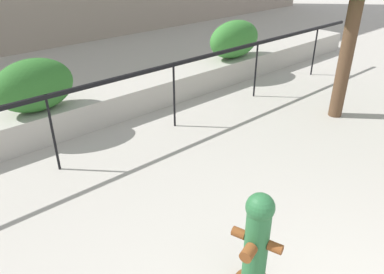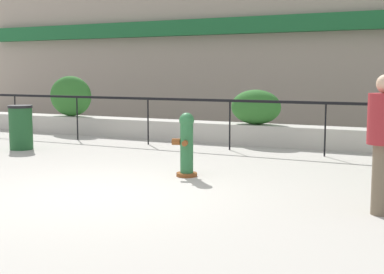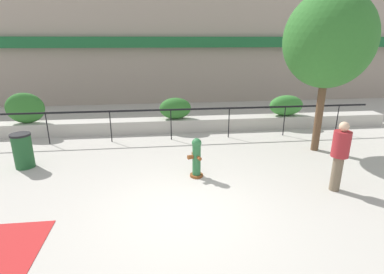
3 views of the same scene
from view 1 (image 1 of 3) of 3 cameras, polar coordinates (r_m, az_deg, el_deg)
planter_wall_low at (r=6.58m, az=-23.67°, el=1.27°), size 18.00×0.70×0.50m
fence_railing_segment at (r=5.31m, az=-21.21°, el=4.69°), size 15.00×0.05×1.15m
hedge_bush_1 at (r=6.40m, az=-22.89°, el=7.26°), size 1.25×0.70×0.84m
hedge_bush_2 at (r=8.85m, az=6.50°, el=14.59°), size 1.41×0.70×0.84m
fire_hydrant at (r=3.51m, az=9.76°, el=-15.68°), size 0.47×0.48×1.08m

